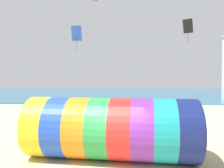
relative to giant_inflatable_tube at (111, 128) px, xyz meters
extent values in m
cube|color=#236084|center=(0.10, 39.48, -1.34)|extent=(120.00, 40.00, 0.10)
cylinder|color=yellow|center=(-3.31, 0.41, 0.00)|extent=(1.28, 2.88, 2.78)
cylinder|color=blue|center=(-2.37, 0.29, 0.00)|extent=(1.28, 2.88, 2.78)
cylinder|color=orange|center=(-1.43, 0.18, 0.00)|extent=(1.28, 2.88, 2.78)
cylinder|color=green|center=(-0.49, 0.06, 0.00)|extent=(1.28, 2.88, 2.78)
cylinder|color=red|center=(0.44, -0.05, 0.00)|extent=(1.28, 2.88, 2.78)
cylinder|color=purple|center=(1.38, -0.17, 0.00)|extent=(1.28, 2.88, 2.78)
cylinder|color=teal|center=(2.32, -0.28, 0.00)|extent=(1.28, 2.88, 2.78)
cylinder|color=navy|center=(3.26, -0.40, 0.00)|extent=(1.28, 2.88, 2.78)
cylinder|color=black|center=(3.75, -0.46, 0.00)|extent=(0.37, 2.55, 2.56)
cube|color=black|center=(7.89, 14.04, 7.85)|extent=(1.13, 0.99, 1.41)
cylinder|color=black|center=(7.89, 14.04, 6.83)|extent=(0.03, 0.03, 1.49)
cube|color=blue|center=(-3.93, 12.60, 6.85)|extent=(1.08, 0.53, 1.48)
cylinder|color=navy|center=(-3.93, 12.60, 5.80)|extent=(0.03, 0.03, 1.53)
cylinder|color=black|center=(6.03, 11.19, -0.99)|extent=(0.24, 0.24, 0.80)
cube|color=yellow|center=(6.03, 11.19, -0.29)|extent=(0.33, 0.41, 0.60)
sphere|color=tan|center=(6.03, 11.19, 0.14)|extent=(0.22, 0.22, 0.22)
cylinder|color=#726651|center=(-6.88, 9.48, -0.95)|extent=(0.24, 0.24, 0.88)
cube|color=#2D4CA5|center=(-6.88, 9.48, -0.18)|extent=(0.40, 0.30, 0.66)
sphere|color=tan|center=(-6.88, 9.48, 0.28)|extent=(0.24, 0.24, 0.24)
camera|label=1|loc=(0.26, -9.89, 2.34)|focal=35.00mm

